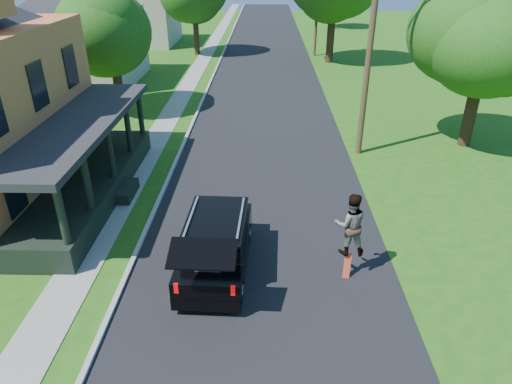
{
  "coord_description": "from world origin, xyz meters",
  "views": [
    {
      "loc": [
        0.03,
        -9.73,
        8.56
      ],
      "look_at": [
        -0.24,
        3.0,
        1.83
      ],
      "focal_mm": 32.0,
      "sensor_mm": 36.0,
      "label": 1
    }
  ],
  "objects_px": {
    "black_suv": "(216,244)",
    "tree_right_near": "(488,32)",
    "skateboarder": "(351,224)",
    "utility_pole_near": "(372,32)"
  },
  "relations": [
    {
      "from": "black_suv",
      "to": "tree_right_near",
      "type": "relative_size",
      "value": 0.59
    },
    {
      "from": "black_suv",
      "to": "skateboarder",
      "type": "height_order",
      "value": "skateboarder"
    },
    {
      "from": "utility_pole_near",
      "to": "black_suv",
      "type": "bearing_deg",
      "value": -117.27
    },
    {
      "from": "tree_right_near",
      "to": "utility_pole_near",
      "type": "distance_m",
      "value": 5.55
    },
    {
      "from": "black_suv",
      "to": "tree_right_near",
      "type": "xyz_separation_m",
      "value": [
        11.32,
        10.33,
        4.55
      ]
    },
    {
      "from": "skateboarder",
      "to": "utility_pole_near",
      "type": "relative_size",
      "value": 0.18
    },
    {
      "from": "skateboarder",
      "to": "tree_right_near",
      "type": "height_order",
      "value": "tree_right_near"
    },
    {
      "from": "black_suv",
      "to": "utility_pole_near",
      "type": "xyz_separation_m",
      "value": [
        5.9,
        9.13,
        4.69
      ]
    },
    {
      "from": "skateboarder",
      "to": "tree_right_near",
      "type": "relative_size",
      "value": 0.23
    },
    {
      "from": "black_suv",
      "to": "tree_right_near",
      "type": "height_order",
      "value": "tree_right_near"
    }
  ]
}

